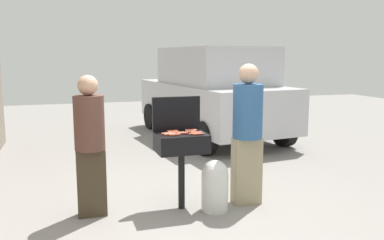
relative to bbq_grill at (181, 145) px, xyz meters
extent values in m
plane|color=gray|center=(0.04, -0.12, -0.78)|extent=(24.00, 24.00, 0.00)
cylinder|color=black|center=(0.00, 0.00, -0.43)|extent=(0.08, 0.08, 0.70)
cube|color=black|center=(0.00, 0.00, 0.03)|extent=(0.60, 0.44, 0.22)
cube|color=black|center=(0.00, 0.22, 0.35)|extent=(0.60, 0.05, 0.42)
cylinder|color=#C6593D|center=(-0.03, 0.00, 0.16)|extent=(0.13, 0.04, 0.03)
cylinder|color=#AD4228|center=(0.00, -0.05, 0.16)|extent=(0.13, 0.04, 0.03)
cylinder|color=#C6593D|center=(0.12, -0.11, 0.16)|extent=(0.13, 0.04, 0.03)
cylinder|color=#AD4228|center=(-0.08, 0.13, 0.16)|extent=(0.13, 0.03, 0.03)
cylinder|color=#C6593D|center=(0.12, 0.02, 0.16)|extent=(0.13, 0.04, 0.03)
cylinder|color=#C6593D|center=(0.15, 0.12, 0.16)|extent=(0.13, 0.04, 0.03)
cylinder|color=#AD4228|center=(0.16, 0.09, 0.16)|extent=(0.13, 0.04, 0.03)
cylinder|color=#C6593D|center=(-0.11, -0.11, 0.16)|extent=(0.13, 0.03, 0.03)
cylinder|color=#C6593D|center=(-0.16, -0.04, 0.16)|extent=(0.13, 0.04, 0.03)
cylinder|color=#B74C33|center=(0.17, -0.05, 0.16)|extent=(0.13, 0.04, 0.03)
cylinder|color=#AD4228|center=(-0.08, 0.07, 0.16)|extent=(0.13, 0.03, 0.03)
cylinder|color=#C6593D|center=(-0.18, -0.01, 0.16)|extent=(0.13, 0.03, 0.03)
cylinder|color=#B74C33|center=(-0.16, -0.07, 0.16)|extent=(0.13, 0.04, 0.03)
cylinder|color=#C6593D|center=(0.17, -0.14, 0.16)|extent=(0.13, 0.03, 0.03)
cylinder|color=silver|center=(0.36, -0.19, -0.55)|extent=(0.32, 0.32, 0.46)
sphere|color=silver|center=(0.36, -0.19, -0.32)|extent=(0.31, 0.31, 0.31)
cube|color=#3F3323|center=(-1.05, 0.10, -0.39)|extent=(0.33, 0.18, 0.78)
cylinder|color=brown|center=(-1.05, 0.10, 0.31)|extent=(0.34, 0.34, 0.62)
sphere|color=tan|center=(-1.05, 0.10, 0.73)|extent=(0.23, 0.23, 0.23)
cube|color=gray|center=(0.82, -0.08, -0.36)|extent=(0.35, 0.19, 0.84)
cylinder|color=#2D598C|center=(0.82, -0.08, 0.39)|extent=(0.37, 0.37, 0.66)
sphere|color=tan|center=(0.82, -0.08, 0.84)|extent=(0.24, 0.24, 0.24)
cube|color=#B7B7BC|center=(1.89, 4.11, -0.01)|extent=(2.42, 4.60, 0.90)
cube|color=#B7B7BC|center=(1.91, 3.91, 0.84)|extent=(2.06, 2.79, 0.80)
cylinder|color=black|center=(2.97, 2.69, -0.46)|extent=(0.30, 0.66, 0.64)
cylinder|color=black|center=(1.18, 2.47, -0.46)|extent=(0.30, 0.66, 0.64)
cylinder|color=black|center=(2.60, 5.75, -0.46)|extent=(0.30, 0.66, 0.64)
cylinder|color=black|center=(0.81, 5.53, -0.46)|extent=(0.30, 0.66, 0.64)
camera|label=1|loc=(-1.31, -4.57, 1.06)|focal=38.18mm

